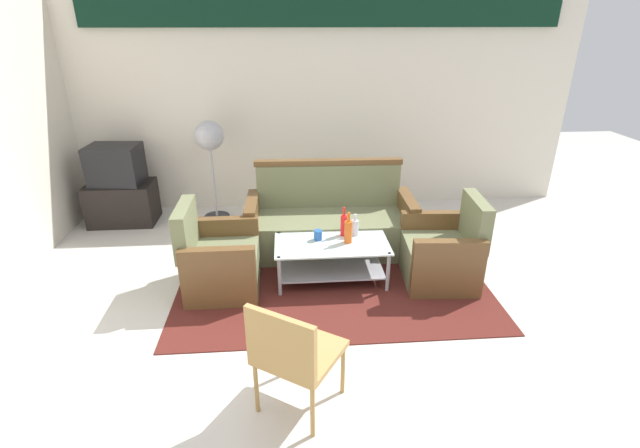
{
  "coord_description": "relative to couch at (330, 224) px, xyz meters",
  "views": [
    {
      "loc": [
        -0.54,
        -3.0,
        2.39
      ],
      "look_at": [
        -0.24,
        0.85,
        0.65
      ],
      "focal_mm": 25.68,
      "sensor_mm": 36.0,
      "label": 1
    }
  ],
  "objects": [
    {
      "name": "ground_plane",
      "position": [
        0.07,
        -1.59,
        -0.32
      ],
      "size": [
        14.0,
        14.0,
        0.0
      ],
      "primitive_type": "plane",
      "color": "beige"
    },
    {
      "name": "wall_back",
      "position": [
        0.07,
        1.46,
        1.16
      ],
      "size": [
        6.52,
        0.19,
        2.8
      ],
      "color": "silver",
      "rests_on": "ground"
    },
    {
      "name": "rug",
      "position": [
        -0.04,
        -0.65,
        -0.31
      ],
      "size": [
        2.99,
        2.08,
        0.01
      ],
      "primitive_type": "cube",
      "color": "#511E19",
      "rests_on": "ground"
    },
    {
      "name": "couch",
      "position": [
        0.0,
        0.0,
        0.0
      ],
      "size": [
        1.81,
        0.77,
        0.96
      ],
      "rotation": [
        0.0,
        0.0,
        3.12
      ],
      "color": "#6B704C",
      "rests_on": "rug"
    },
    {
      "name": "armchair_left",
      "position": [
        -1.13,
        -0.73,
        -0.03
      ],
      "size": [
        0.7,
        0.76,
        0.85
      ],
      "rotation": [
        0.0,
        0.0,
        -1.57
      ],
      "color": "#6B704C",
      "rests_on": "rug"
    },
    {
      "name": "armchair_right",
      "position": [
        1.04,
        -0.74,
        -0.03
      ],
      "size": [
        0.75,
        0.81,
        0.85
      ],
      "rotation": [
        0.0,
        0.0,
        1.5
      ],
      "color": "#6B704C",
      "rests_on": "rug"
    },
    {
      "name": "coffee_table",
      "position": [
        -0.05,
        -0.66,
        -0.04
      ],
      "size": [
        1.1,
        0.6,
        0.4
      ],
      "color": "silver",
      "rests_on": "rug"
    },
    {
      "name": "bottle_red",
      "position": [
        0.09,
        -0.5,
        0.21
      ],
      "size": [
        0.06,
        0.06,
        0.3
      ],
      "color": "red",
      "rests_on": "coffee_table"
    },
    {
      "name": "bottle_orange",
      "position": [
        0.11,
        -0.66,
        0.21
      ],
      "size": [
        0.08,
        0.08,
        0.31
      ],
      "color": "#D85919",
      "rests_on": "coffee_table"
    },
    {
      "name": "bottle_clear",
      "position": [
        0.2,
        -0.51,
        0.18
      ],
      "size": [
        0.07,
        0.07,
        0.23
      ],
      "color": "silver",
      "rests_on": "coffee_table"
    },
    {
      "name": "cup",
      "position": [
        -0.18,
        -0.58,
        0.14
      ],
      "size": [
        0.08,
        0.08,
        0.1
      ],
      "primitive_type": "cylinder",
      "color": "#2659A5",
      "rests_on": "coffee_table"
    },
    {
      "name": "tv_stand",
      "position": [
        -2.54,
        0.96,
        -0.06
      ],
      "size": [
        0.8,
        0.5,
        0.52
      ],
      "primitive_type": "cube",
      "color": "black",
      "rests_on": "ground"
    },
    {
      "name": "television",
      "position": [
        -2.54,
        0.96,
        0.44
      ],
      "size": [
        0.63,
        0.48,
        0.48
      ],
      "rotation": [
        0.0,
        0.0,
        3.08
      ],
      "color": "black",
      "rests_on": "tv_stand"
    },
    {
      "name": "pedestal_fan",
      "position": [
        -1.39,
        1.01,
        0.7
      ],
      "size": [
        0.36,
        0.36,
        1.27
      ],
      "color": "#2D2D33",
      "rests_on": "ground"
    },
    {
      "name": "wicker_chair",
      "position": [
        -0.46,
        -2.31,
        0.18
      ],
      "size": [
        0.66,
        0.66,
        0.84
      ],
      "rotation": [
        0.0,
        0.0,
        -0.58
      ],
      "color": "#AD844C",
      "rests_on": "ground"
    }
  ]
}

